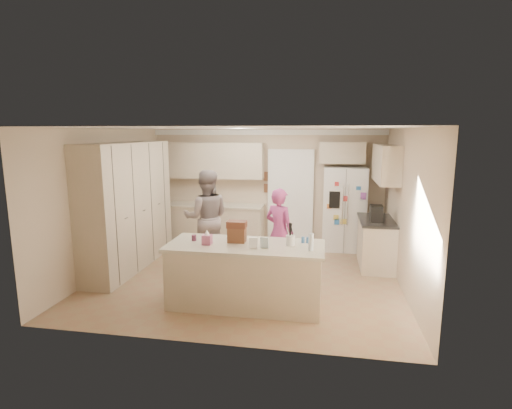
% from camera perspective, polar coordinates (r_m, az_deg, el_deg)
% --- Properties ---
extents(floor, '(5.20, 4.60, 0.02)m').
position_cam_1_polar(floor, '(7.19, -1.29, -10.40)').
color(floor, '#8D7151').
rests_on(floor, ground).
extents(ceiling, '(5.20, 4.60, 0.02)m').
position_cam_1_polar(ceiling, '(6.73, -1.38, 10.96)').
color(ceiling, white).
rests_on(ceiling, wall_back).
extents(wall_back, '(5.20, 0.02, 2.60)m').
position_cam_1_polar(wall_back, '(9.09, 1.52, 2.51)').
color(wall_back, '#C9B296').
rests_on(wall_back, ground).
extents(wall_front, '(5.20, 0.02, 2.60)m').
position_cam_1_polar(wall_front, '(4.65, -6.93, -5.15)').
color(wall_front, '#C9B296').
rests_on(wall_front, ground).
extents(wall_left, '(0.02, 4.60, 2.60)m').
position_cam_1_polar(wall_left, '(7.78, -20.55, 0.53)').
color(wall_left, '#C9B296').
rests_on(wall_left, ground).
extents(wall_right, '(0.02, 4.60, 2.60)m').
position_cam_1_polar(wall_right, '(6.83, 20.67, -0.76)').
color(wall_right, '#C9B296').
rests_on(wall_right, ground).
extents(crown_back, '(5.20, 0.08, 0.12)m').
position_cam_1_polar(crown_back, '(8.95, 1.51, 10.29)').
color(crown_back, white).
rests_on(crown_back, wall_back).
extents(pantry_bank, '(0.60, 2.60, 2.35)m').
position_cam_1_polar(pantry_bank, '(7.82, -17.79, -0.19)').
color(pantry_bank, '#C7B29B').
rests_on(pantry_bank, floor).
extents(back_base_cab, '(2.20, 0.60, 0.88)m').
position_cam_1_polar(back_base_cab, '(9.19, -5.91, -2.91)').
color(back_base_cab, '#C7B29B').
rests_on(back_base_cab, floor).
extents(back_countertop, '(2.24, 0.63, 0.04)m').
position_cam_1_polar(back_countertop, '(9.08, -5.98, -0.10)').
color(back_countertop, beige).
rests_on(back_countertop, back_base_cab).
extents(back_upper_cab, '(2.20, 0.35, 0.80)m').
position_cam_1_polar(back_upper_cab, '(9.09, -5.87, 6.27)').
color(back_upper_cab, '#C7B29B').
rests_on(back_upper_cab, wall_back).
extents(doorway_opening, '(0.90, 0.06, 2.10)m').
position_cam_1_polar(doorway_opening, '(9.03, 4.94, 0.83)').
color(doorway_opening, black).
rests_on(doorway_opening, floor).
extents(doorway_casing, '(1.02, 0.03, 2.22)m').
position_cam_1_polar(doorway_casing, '(9.00, 4.92, 0.79)').
color(doorway_casing, white).
rests_on(doorway_casing, floor).
extents(wall_frame_upper, '(0.15, 0.02, 0.20)m').
position_cam_1_polar(wall_frame_upper, '(9.02, 1.62, 4.05)').
color(wall_frame_upper, brown).
rests_on(wall_frame_upper, wall_back).
extents(wall_frame_lower, '(0.15, 0.02, 0.20)m').
position_cam_1_polar(wall_frame_lower, '(9.05, 1.61, 2.35)').
color(wall_frame_lower, brown).
rests_on(wall_frame_lower, wall_back).
extents(refrigerator, '(0.90, 0.70, 1.80)m').
position_cam_1_polar(refrigerator, '(8.83, 12.48, -0.59)').
color(refrigerator, white).
rests_on(refrigerator, floor).
extents(fridge_seam, '(0.02, 0.02, 1.78)m').
position_cam_1_polar(fridge_seam, '(8.48, 12.58, -1.03)').
color(fridge_seam, gray).
rests_on(fridge_seam, refrigerator).
extents(fridge_dispenser, '(0.22, 0.03, 0.35)m').
position_cam_1_polar(fridge_dispenser, '(8.42, 11.15, 0.67)').
color(fridge_dispenser, black).
rests_on(fridge_dispenser, refrigerator).
extents(fridge_handle_l, '(0.02, 0.02, 0.85)m').
position_cam_1_polar(fridge_handle_l, '(8.44, 12.28, -0.05)').
color(fridge_handle_l, silver).
rests_on(fridge_handle_l, refrigerator).
extents(fridge_handle_r, '(0.02, 0.02, 0.85)m').
position_cam_1_polar(fridge_handle_r, '(8.44, 12.96, -0.07)').
color(fridge_handle_r, silver).
rests_on(fridge_handle_r, refrigerator).
extents(over_fridge_cab, '(0.95, 0.35, 0.45)m').
position_cam_1_polar(over_fridge_cab, '(8.74, 12.21, 7.24)').
color(over_fridge_cab, '#C7B29B').
rests_on(over_fridge_cab, wall_back).
extents(right_base_cab, '(0.60, 1.20, 0.88)m').
position_cam_1_polar(right_base_cab, '(7.94, 16.76, -5.42)').
color(right_base_cab, '#C7B29B').
rests_on(right_base_cab, floor).
extents(right_countertop, '(0.63, 1.24, 0.04)m').
position_cam_1_polar(right_countertop, '(7.83, 16.86, -2.18)').
color(right_countertop, '#2D2B28').
rests_on(right_countertop, right_base_cab).
extents(right_upper_cab, '(0.35, 1.50, 0.70)m').
position_cam_1_polar(right_upper_cab, '(7.90, 18.07, 5.57)').
color(right_upper_cab, '#C7B29B').
rests_on(right_upper_cab, wall_right).
extents(coffee_maker, '(0.22, 0.28, 0.30)m').
position_cam_1_polar(coffee_maker, '(7.60, 16.80, -1.24)').
color(coffee_maker, black).
rests_on(coffee_maker, right_countertop).
extents(island_base, '(2.20, 0.90, 0.88)m').
position_cam_1_polar(island_base, '(5.99, -1.48, -10.16)').
color(island_base, '#C7B29B').
rests_on(island_base, floor).
extents(island_top, '(2.28, 0.96, 0.05)m').
position_cam_1_polar(island_top, '(5.84, -1.51, -5.93)').
color(island_top, beige).
rests_on(island_top, island_base).
extents(utensil_crock, '(0.13, 0.13, 0.15)m').
position_cam_1_polar(utensil_crock, '(5.77, 4.95, -5.13)').
color(utensil_crock, white).
rests_on(utensil_crock, island_top).
extents(tissue_box, '(0.13, 0.13, 0.14)m').
position_cam_1_polar(tissue_box, '(5.86, -7.01, -5.01)').
color(tissue_box, '#C3608A').
rests_on(tissue_box, island_top).
extents(tissue_plume, '(0.08, 0.08, 0.08)m').
position_cam_1_polar(tissue_plume, '(5.83, -7.03, -3.96)').
color(tissue_plume, white).
rests_on(tissue_plume, tissue_box).
extents(dollhouse_body, '(0.26, 0.18, 0.22)m').
position_cam_1_polar(dollhouse_body, '(5.93, -2.74, -4.34)').
color(dollhouse_body, brown).
rests_on(dollhouse_body, island_top).
extents(dollhouse_roof, '(0.28, 0.20, 0.10)m').
position_cam_1_polar(dollhouse_roof, '(5.89, -2.76, -2.83)').
color(dollhouse_roof, '#592D1E').
rests_on(dollhouse_roof, dollhouse_body).
extents(jam_jar, '(0.07, 0.07, 0.09)m').
position_cam_1_polar(jam_jar, '(6.07, -8.85, -4.73)').
color(jam_jar, '#59263F').
rests_on(jam_jar, island_top).
extents(greeting_card_a, '(0.12, 0.06, 0.16)m').
position_cam_1_polar(greeting_card_a, '(5.60, -0.41, -5.54)').
color(greeting_card_a, white).
rests_on(greeting_card_a, island_top).
extents(greeting_card_b, '(0.12, 0.05, 0.16)m').
position_cam_1_polar(greeting_card_b, '(5.62, 1.20, -5.47)').
color(greeting_card_b, silver).
rests_on(greeting_card_b, island_top).
extents(water_bottle, '(0.07, 0.07, 0.24)m').
position_cam_1_polar(water_bottle, '(5.55, 7.87, -5.34)').
color(water_bottle, silver).
rests_on(water_bottle, island_top).
extents(shaker_salt, '(0.05, 0.05, 0.09)m').
position_cam_1_polar(shaker_salt, '(5.93, 6.73, -5.04)').
color(shaker_salt, '#3767A5').
rests_on(shaker_salt, island_top).
extents(shaker_pepper, '(0.05, 0.05, 0.09)m').
position_cam_1_polar(shaker_pepper, '(5.93, 7.41, -5.07)').
color(shaker_pepper, '#3767A5').
rests_on(shaker_pepper, island_top).
extents(teen_boy, '(1.03, 0.89, 1.84)m').
position_cam_1_polar(teen_boy, '(7.70, -7.09, -1.88)').
color(teen_boy, gray).
rests_on(teen_boy, floor).
extents(teen_girl, '(0.68, 0.61, 1.57)m').
position_cam_1_polar(teen_girl, '(7.13, 3.35, -3.90)').
color(teen_girl, '#C63E79').
rests_on(teen_girl, floor).
extents(fridge_magnets, '(0.76, 0.02, 1.44)m').
position_cam_1_polar(fridge_magnets, '(8.48, 12.58, -1.05)').
color(fridge_magnets, tan).
rests_on(fridge_magnets, refrigerator).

